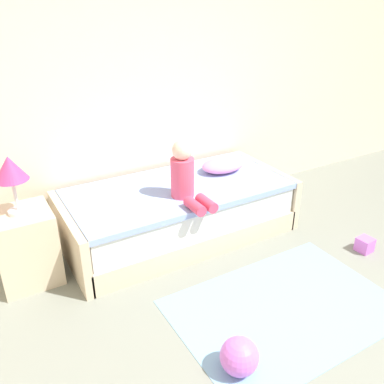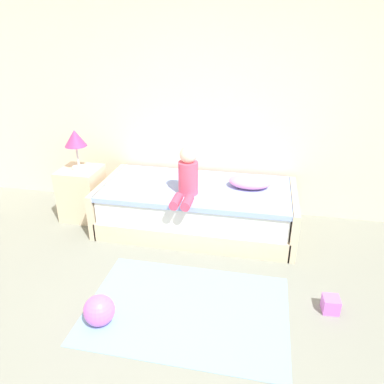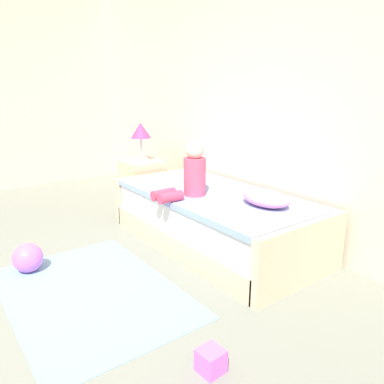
% 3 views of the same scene
% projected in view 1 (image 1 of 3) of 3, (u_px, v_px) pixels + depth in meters
% --- Properties ---
extents(ground_plane, '(9.20, 9.20, 0.00)m').
position_uv_depth(ground_plane, '(372.00, 374.00, 2.44)').
color(ground_plane, gray).
extents(wall_rear, '(7.20, 0.10, 2.90)m').
position_uv_depth(wall_rear, '(168.00, 68.00, 3.83)').
color(wall_rear, beige).
rests_on(wall_rear, ground).
extents(bed, '(2.11, 1.00, 0.50)m').
position_uv_depth(bed, '(179.00, 211.00, 3.78)').
color(bed, beige).
rests_on(bed, ground).
extents(nightstand, '(0.44, 0.44, 0.60)m').
position_uv_depth(nightstand, '(26.00, 247.00, 3.14)').
color(nightstand, beige).
rests_on(nightstand, ground).
extents(table_lamp, '(0.24, 0.24, 0.45)m').
position_uv_depth(table_lamp, '(10.00, 171.00, 2.87)').
color(table_lamp, silver).
rests_on(table_lamp, nightstand).
extents(child_figure, '(0.20, 0.51, 0.50)m').
position_uv_depth(child_figure, '(185.00, 176.00, 3.38)').
color(child_figure, '#E04C6B').
rests_on(child_figure, bed).
extents(pillow, '(0.44, 0.30, 0.13)m').
position_uv_depth(pillow, '(223.00, 165.00, 3.97)').
color(pillow, '#EA8CC6').
rests_on(pillow, bed).
extents(toy_ball, '(0.24, 0.24, 0.24)m').
position_uv_depth(toy_ball, '(239.00, 356.00, 2.41)').
color(toy_ball, '#CC66D8').
rests_on(toy_ball, ground).
extents(area_rug, '(1.60, 1.10, 0.01)m').
position_uv_depth(area_rug, '(285.00, 308.00, 2.95)').
color(area_rug, '#7AA8CC').
rests_on(area_rug, ground).
extents(toy_block, '(0.14, 0.14, 0.13)m').
position_uv_depth(toy_block, '(365.00, 245.00, 3.60)').
color(toy_block, '#CC66D8').
rests_on(toy_block, ground).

